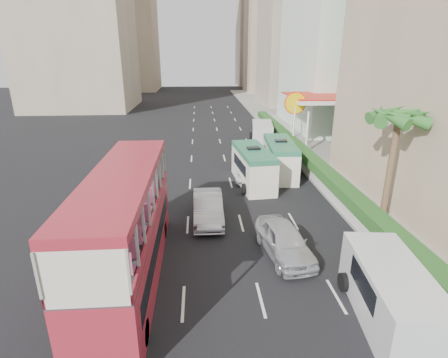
{
  "coord_description": "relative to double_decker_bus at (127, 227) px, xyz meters",
  "views": [
    {
      "loc": [
        -2.77,
        -13.78,
        9.59
      ],
      "look_at": [
        -1.5,
        4.0,
        3.2
      ],
      "focal_mm": 28.0,
      "sensor_mm": 36.0,
      "label": 1
    }
  ],
  "objects": [
    {
      "name": "tower_far_a",
      "position": [
        23.0,
        82.0,
        19.47
      ],
      "size": [
        14.0,
        14.0,
        44.0
      ],
      "primitive_type": "cube",
      "color": "tan",
      "rests_on": "ground"
    },
    {
      "name": "van_asset",
      "position": [
        7.45,
        12.87,
        -2.53
      ],
      "size": [
        3.39,
        5.59,
        1.45
      ],
      "primitive_type": "imported",
      "rotation": [
        0.0,
        0.0,
        -0.2
      ],
      "color": "silver",
      "rests_on": "ground"
    },
    {
      "name": "kerb_wall",
      "position": [
        12.2,
        14.0,
        -1.85
      ],
      "size": [
        0.3,
        44.0,
        1.0
      ],
      "primitive_type": "cube",
      "color": "silver",
      "rests_on": "sidewalk"
    },
    {
      "name": "minibus_near",
      "position": [
        7.28,
        11.65,
        -1.13
      ],
      "size": [
        2.73,
        6.49,
        2.8
      ],
      "primitive_type": "cube",
      "rotation": [
        0.0,
        0.0,
        0.1
      ],
      "color": "silver",
      "rests_on": "ground"
    },
    {
      "name": "tower_far_b",
      "position": [
        23.0,
        104.0,
        17.47
      ],
      "size": [
        14.0,
        14.0,
        40.0
      ],
      "primitive_type": "cube",
      "color": "tan",
      "rests_on": "ground"
    },
    {
      "name": "tower_left_b",
      "position": [
        -16.0,
        90.0,
        20.47
      ],
      "size": [
        16.0,
        16.0,
        46.0
      ],
      "primitive_type": "cube",
      "color": "tan",
      "rests_on": "ground"
    },
    {
      "name": "shell_station",
      "position": [
        16.0,
        23.0,
        0.22
      ],
      "size": [
        6.5,
        8.0,
        5.5
      ],
      "primitive_type": "cube",
      "color": "silver",
      "rests_on": "ground"
    },
    {
      "name": "ground_plane",
      "position": [
        6.0,
        0.0,
        -2.53
      ],
      "size": [
        200.0,
        200.0,
        0.0
      ],
      "primitive_type": "plane",
      "color": "black",
      "rests_on": "ground"
    },
    {
      "name": "car_silver_lane_a",
      "position": [
        3.63,
        5.6,
        -2.53
      ],
      "size": [
        1.76,
        4.97,
        1.63
      ],
      "primitive_type": "imported",
      "rotation": [
        0.0,
        0.0,
        0.01
      ],
      "color": "silver",
      "rests_on": "ground"
    },
    {
      "name": "sidewalk",
      "position": [
        15.0,
        25.0,
        -2.44
      ],
      "size": [
        6.0,
        120.0,
        0.18
      ],
      "primitive_type": "cube",
      "color": "#99968C",
      "rests_on": "ground"
    },
    {
      "name": "panel_van_far",
      "position": [
        10.41,
        25.26,
        -1.43
      ],
      "size": [
        2.94,
        5.75,
        2.2
      ],
      "primitive_type": "cube",
      "rotation": [
        0.0,
        0.0,
        -0.14
      ],
      "color": "silver",
      "rests_on": "ground"
    },
    {
      "name": "car_silver_lane_b",
      "position": [
        7.33,
        1.33,
        -2.53
      ],
      "size": [
        2.59,
        5.0,
        1.62
      ],
      "primitive_type": "imported",
      "rotation": [
        0.0,
        0.0,
        0.15
      ],
      "color": "silver",
      "rests_on": "ground"
    },
    {
      "name": "panel_van_near",
      "position": [
        10.24,
        -3.41,
        -1.42
      ],
      "size": [
        2.86,
        5.78,
        2.22
      ],
      "primitive_type": "cube",
      "rotation": [
        0.0,
        0.0,
        -0.12
      ],
      "color": "silver",
      "rests_on": "ground"
    },
    {
      "name": "hedge",
      "position": [
        12.2,
        14.0,
        -1.0
      ],
      "size": [
        1.1,
        44.0,
        0.7
      ],
      "primitive_type": "cube",
      "color": "#2D6626",
      "rests_on": "kerb_wall"
    },
    {
      "name": "palm_tree",
      "position": [
        13.8,
        4.0,
        0.85
      ],
      "size": [
        0.36,
        0.36,
        6.4
      ],
      "primitive_type": "cylinder",
      "color": "brown",
      "rests_on": "sidewalk"
    },
    {
      "name": "minibus_far",
      "position": [
        9.87,
        13.76,
        -1.12
      ],
      "size": [
        2.56,
        6.5,
        2.82
      ],
      "primitive_type": "cube",
      "rotation": [
        0.0,
        0.0,
        -0.07
      ],
      "color": "silver",
      "rests_on": "ground"
    },
    {
      "name": "double_decker_bus",
      "position": [
        0.0,
        0.0,
        0.0
      ],
      "size": [
        2.5,
        11.0,
        5.06
      ],
      "primitive_type": "cube",
      "color": "#A22230",
      "rests_on": "ground"
    }
  ]
}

